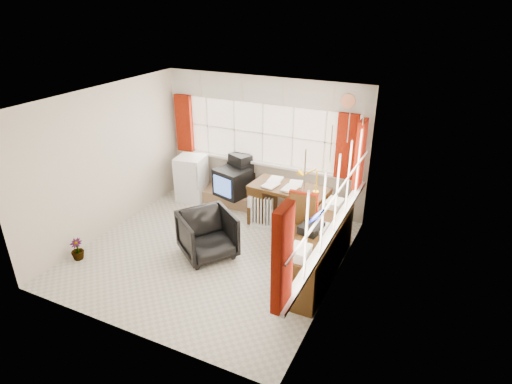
# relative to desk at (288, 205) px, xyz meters

# --- Properties ---
(ground) EXTENTS (4.00, 4.00, 0.00)m
(ground) POSITION_rel_desk_xyz_m (-0.80, -1.32, -0.43)
(ground) COLOR beige
(ground) RESTS_ON ground
(room_walls) EXTENTS (4.00, 4.00, 4.00)m
(room_walls) POSITION_rel_desk_xyz_m (-0.80, -1.32, 1.07)
(room_walls) COLOR beige
(room_walls) RESTS_ON ground
(window_back) EXTENTS (3.70, 0.12, 3.60)m
(window_back) POSITION_rel_desk_xyz_m (-0.80, 0.62, 0.51)
(window_back) COLOR beige
(window_back) RESTS_ON room_walls
(window_right) EXTENTS (0.12, 3.70, 3.60)m
(window_right) POSITION_rel_desk_xyz_m (1.14, -1.32, 0.51)
(window_right) COLOR beige
(window_right) RESTS_ON room_walls
(curtains) EXTENTS (3.83, 3.83, 1.15)m
(curtains) POSITION_rel_desk_xyz_m (0.12, -0.40, 1.02)
(curtains) COLOR maroon
(curtains) RESTS_ON room_walls
(overhead_cabinets) EXTENTS (3.98, 3.98, 0.48)m
(overhead_cabinets) POSITION_rel_desk_xyz_m (0.18, -0.34, 1.82)
(overhead_cabinets) COLOR silver
(overhead_cabinets) RESTS_ON room_walls
(desk) EXTENTS (1.39, 0.75, 0.81)m
(desk) POSITION_rel_desk_xyz_m (0.00, 0.00, 0.00)
(desk) COLOR #4A2F11
(desk) RESTS_ON ground
(desk_lamp) EXTENTS (0.18, 0.16, 0.44)m
(desk_lamp) POSITION_rel_desk_xyz_m (0.49, -0.01, 0.65)
(desk_lamp) COLOR yellow
(desk_lamp) RESTS_ON desk
(task_chair) EXTENTS (0.48, 0.51, 1.11)m
(task_chair) POSITION_rel_desk_xyz_m (0.53, -0.87, 0.16)
(task_chair) COLOR black
(task_chair) RESTS_ON ground
(office_chair) EXTENTS (1.12, 1.12, 0.74)m
(office_chair) POSITION_rel_desk_xyz_m (-0.81, -1.41, -0.06)
(office_chair) COLOR black
(office_chair) RESTS_ON ground
(radiator) EXTENTS (0.41, 0.20, 0.59)m
(radiator) POSITION_rel_desk_xyz_m (-0.40, -0.24, -0.19)
(radiator) COLOR white
(radiator) RESTS_ON ground
(credenza) EXTENTS (0.50, 2.00, 0.85)m
(credenza) POSITION_rel_desk_xyz_m (0.92, -1.12, -0.04)
(credenza) COLOR #4A2F11
(credenza) RESTS_ON ground
(file_tray) EXTENTS (0.33, 0.39, 0.12)m
(file_tray) POSITION_rel_desk_xyz_m (0.82, -1.24, 0.38)
(file_tray) COLOR black
(file_tray) RESTS_ON credenza
(tv_bench) EXTENTS (1.40, 0.50, 0.25)m
(tv_bench) POSITION_rel_desk_xyz_m (-1.35, 0.40, -0.31)
(tv_bench) COLOR #9E734F
(tv_bench) RESTS_ON ground
(crt_tv) EXTENTS (0.71, 0.68, 0.53)m
(crt_tv) POSITION_rel_desk_xyz_m (-1.28, 0.29, 0.09)
(crt_tv) COLOR black
(crt_tv) RESTS_ON tv_bench
(hifi_stack) EXTENTS (0.64, 0.54, 0.75)m
(hifi_stack) POSITION_rel_desk_xyz_m (-1.24, 0.56, 0.16)
(hifi_stack) COLOR black
(hifi_stack) RESTS_ON tv_bench
(mini_fridge) EXTENTS (0.61, 0.61, 0.91)m
(mini_fridge) POSITION_rel_desk_xyz_m (-2.18, 0.23, 0.02)
(mini_fridge) COLOR white
(mini_fridge) RESTS_ON ground
(spray_bottle_a) EXTENTS (0.15, 0.15, 0.29)m
(spray_bottle_a) POSITION_rel_desk_xyz_m (-1.27, -0.67, -0.28)
(spray_bottle_a) COLOR silver
(spray_bottle_a) RESTS_ON ground
(spray_bottle_b) EXTENTS (0.09, 0.10, 0.20)m
(spray_bottle_b) POSITION_rel_desk_xyz_m (-1.08, -0.52, -0.33)
(spray_bottle_b) COLOR #7FBEBC
(spray_bottle_b) RESTS_ON ground
(flower_vase) EXTENTS (0.24, 0.24, 0.35)m
(flower_vase) POSITION_rel_desk_xyz_m (-2.60, -2.40, -0.25)
(flower_vase) COLOR black
(flower_vase) RESTS_ON ground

